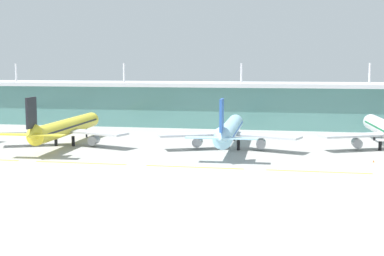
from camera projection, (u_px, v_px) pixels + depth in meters
ground_plane at (201, 172)px, 142.73m from camera, size 600.00×600.00×0.00m
terminal_building at (242, 104)px, 249.86m from camera, size 288.00×34.00×29.57m
airliner_near_middle at (66, 128)px, 189.99m from camera, size 48.73×64.80×18.90m
airliner_center at (229, 130)px, 181.45m from camera, size 48.77×62.95×18.90m
taxiway_stripe_mid_west at (81, 163)px, 156.17m from camera, size 28.00×0.70×0.04m
taxiway_stripe_centre at (194, 167)px, 149.71m from camera, size 28.00×0.70×0.04m
taxiway_stripe_mid_east at (318, 172)px, 143.25m from camera, size 28.00×0.70×0.04m
safety_cone_left_wingtip at (374, 161)px, 157.28m from camera, size 0.56×0.56×0.70m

